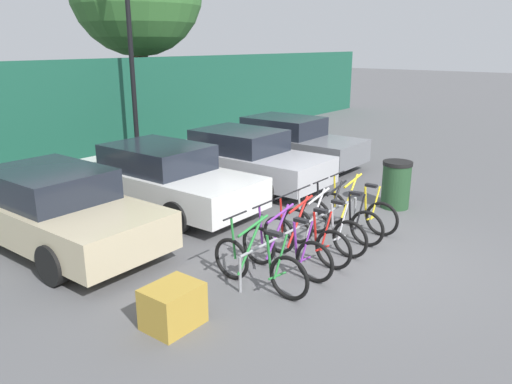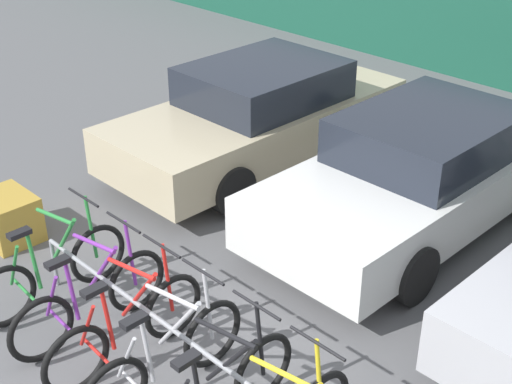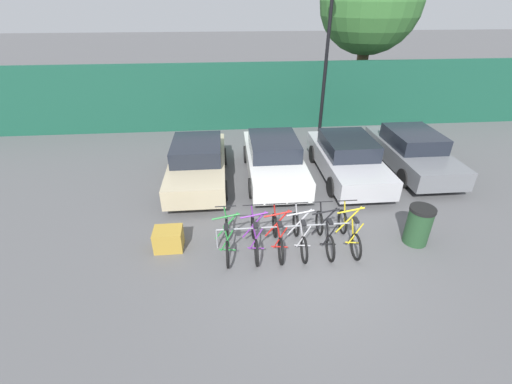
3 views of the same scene
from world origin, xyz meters
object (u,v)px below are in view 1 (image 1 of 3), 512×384
(bicycle_silver, at_px, (323,230))
(trash_bin, at_px, (396,184))
(car_grey, at_px, (286,141))
(car_beige, at_px, (54,209))
(lamp_post, at_px, (130,32))
(bicycle_red, at_px, (305,239))
(bike_rack, at_px, (307,226))
(bicycle_black, at_px, (340,220))
(bicycle_purple, at_px, (285,250))
(car_silver, at_px, (242,158))
(cargo_crate, at_px, (173,306))
(bicycle_green, at_px, (259,265))
(bicycle_yellow, at_px, (356,211))
(car_white, at_px, (161,177))

(bicycle_silver, relative_size, trash_bin, 1.66)
(car_grey, bearing_deg, car_beige, -177.64)
(car_beige, bearing_deg, lamp_post, 38.43)
(bicycle_red, height_order, lamp_post, lamp_post)
(bicycle_red, bearing_deg, bike_rack, 24.77)
(bicycle_red, bearing_deg, bicycle_black, -2.89)
(bicycle_black, xyz_separation_m, car_grey, (4.27, 4.12, 0.31))
(bicycle_purple, distance_m, trash_bin, 4.15)
(car_silver, distance_m, cargo_crate, 6.66)
(bicycle_green, xyz_separation_m, bicycle_red, (1.25, 0.00, 0.00))
(bicycle_purple, xyz_separation_m, trash_bin, (4.15, -0.05, 0.14))
(cargo_crate, bearing_deg, bicycle_green, -9.95)
(bicycle_black, bearing_deg, lamp_post, 79.14)
(bicycle_silver, xyz_separation_m, car_beige, (-2.71, 3.81, 0.31))
(bicycle_silver, relative_size, car_silver, 0.38)
(car_beige, height_order, cargo_crate, car_beige)
(bicycle_yellow, distance_m, car_white, 4.17)
(bike_rack, distance_m, car_white, 3.78)
(bicycle_black, bearing_deg, bicycle_green, -177.46)
(bicycle_yellow, height_order, car_beige, car_beige)
(cargo_crate, bearing_deg, bicycle_red, -5.39)
(bicycle_purple, xyz_separation_m, lamp_post, (3.66, 7.97, 3.38))
(lamp_post, bearing_deg, car_grey, -58.43)
(trash_bin, bearing_deg, bike_rack, 176.48)
(bicycle_green, xyz_separation_m, car_silver, (4.20, 3.75, 0.31))
(bicycle_yellow, bearing_deg, lamp_post, 80.75)
(bicycle_green, distance_m, car_grey, 7.88)
(car_beige, bearing_deg, bicycle_silver, -54.56)
(bicycle_black, xyz_separation_m, lamp_post, (1.90, 7.97, 3.38))
(bicycle_green, xyz_separation_m, cargo_crate, (-1.46, 0.26, -0.10))
(bicycle_purple, height_order, cargo_crate, bicycle_purple)
(bicycle_green, relative_size, bicycle_silver, 1.00)
(bicycle_black, bearing_deg, cargo_crate, 178.79)
(lamp_post, distance_m, cargo_crate, 10.26)
(car_white, bearing_deg, bicycle_green, -113.10)
(car_beige, relative_size, cargo_crate, 6.35)
(lamp_post, bearing_deg, bicycle_red, -111.19)
(lamp_post, bearing_deg, car_beige, -141.57)
(bicycle_red, relative_size, bicycle_silver, 1.00)
(bike_rack, xyz_separation_m, car_white, (0.14, 3.77, 0.21))
(bicycle_red, xyz_separation_m, cargo_crate, (-2.71, 0.26, -0.10))
(car_grey, bearing_deg, bike_rack, -142.45)
(lamp_post, bearing_deg, bicycle_yellow, -99.07)
(car_grey, bearing_deg, bicycle_red, -142.91)
(bicycle_red, distance_m, car_silver, 4.78)
(trash_bin, distance_m, cargo_crate, 6.29)
(bicycle_green, relative_size, lamp_post, 0.25)
(bicycle_yellow, xyz_separation_m, car_beige, (-3.97, 3.81, 0.31))
(bicycle_purple, relative_size, cargo_crate, 2.44)
(bicycle_silver, height_order, bicycle_yellow, same)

